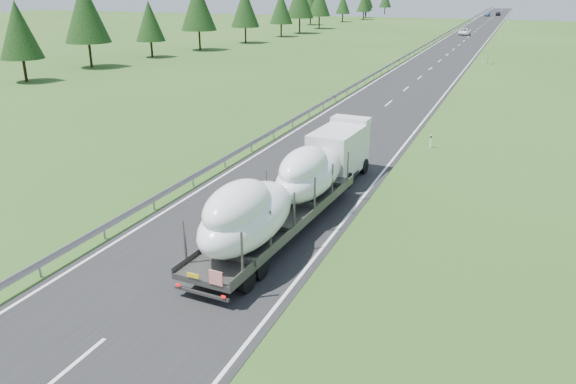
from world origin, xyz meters
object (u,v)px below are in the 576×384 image
at_px(boat_truck, 293,184).
at_px(distant_van, 465,32).
at_px(distant_car_dark, 498,14).
at_px(distant_car_blue, 488,15).
at_px(highway_sign, 489,52).

xyz_separation_m(boat_truck, distant_van, (-3.75, 118.92, -1.38)).
distance_m(distant_car_dark, distant_car_blue, 7.39).
distance_m(boat_truck, distant_car_dark, 213.66).
height_order(distant_van, distant_car_blue, distant_van).
xyz_separation_m(highway_sign, distant_car_blue, (-9.29, 140.24, -1.15)).
xyz_separation_m(highway_sign, boat_truck, (-4.91, -66.84, 0.32)).
relative_size(distant_car_dark, distant_car_blue, 1.14).
bearing_deg(highway_sign, distant_car_dark, 92.31).
bearing_deg(boat_truck, distant_van, 91.80).
xyz_separation_m(highway_sign, distant_car_dark, (-5.91, 146.81, -1.03)).
bearing_deg(highway_sign, boat_truck, -94.20).
bearing_deg(distant_car_dark, distant_van, -93.61).
bearing_deg(distant_car_dark, highway_sign, -89.64).
bearing_deg(boat_truck, distant_car_blue, 91.21).
relative_size(boat_truck, distant_car_dark, 4.11).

